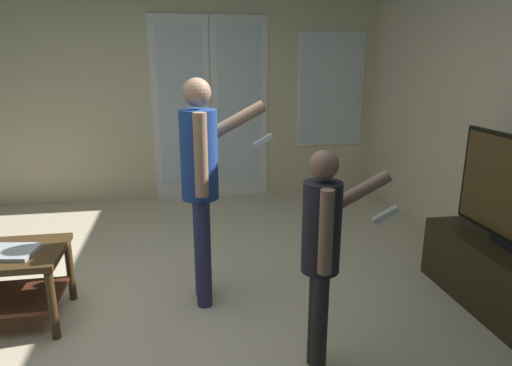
# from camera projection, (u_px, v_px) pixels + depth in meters

# --- Properties ---
(ground_plane) EXTENTS (5.57, 5.58, 0.02)m
(ground_plane) POSITION_uv_depth(u_px,v_px,m) (129.00, 329.00, 2.79)
(ground_plane) COLOR beige
(wall_back_with_doors) EXTENTS (5.57, 0.09, 2.83)m
(wall_back_with_doors) POSITION_uv_depth(u_px,v_px,m) (156.00, 82.00, 5.06)
(wall_back_with_doors) COLOR beige
(wall_back_with_doors) RESTS_ON ground_plane
(person_adult) EXTENTS (0.64, 0.42, 1.51)m
(person_adult) POSITION_uv_depth(u_px,v_px,m) (202.00, 173.00, 2.88)
(person_adult) COLOR navy
(person_adult) RESTS_ON ground_plane
(person_child) EXTENTS (0.53, 0.32, 1.20)m
(person_child) POSITION_uv_depth(u_px,v_px,m) (323.00, 245.00, 2.21)
(person_child) COLOR #2C2929
(person_child) RESTS_ON ground_plane
(laptop_closed) EXTENTS (0.33, 0.29, 0.02)m
(laptop_closed) POSITION_uv_depth(u_px,v_px,m) (9.00, 252.00, 2.69)
(laptop_closed) COLOR #AFB7BB
(laptop_closed) RESTS_ON coffee_table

